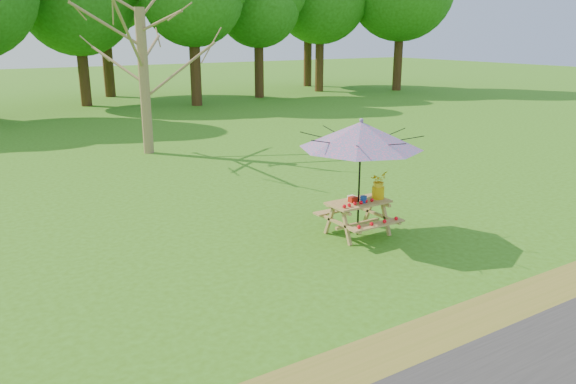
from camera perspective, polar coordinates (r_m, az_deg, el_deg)
ground at (r=8.35m, az=-13.04°, el=-11.42°), size 120.00×120.00×0.00m
picnic_table at (r=10.88m, az=7.12°, el=-2.69°), size 1.20×1.32×0.67m
patio_umbrella at (r=10.48m, az=7.42°, el=5.76°), size 2.37×2.37×2.26m
produce_bins at (r=10.74m, az=7.04°, el=-0.70°), size 0.28×0.42×0.13m
tomatoes_row at (r=10.54m, az=7.17°, el=-1.14°), size 0.77×0.13×0.07m
flower_bucket at (r=10.94m, az=9.17°, el=0.80°), size 0.40×0.38×0.54m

